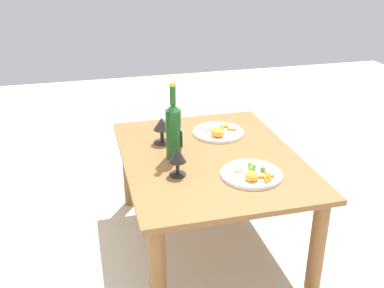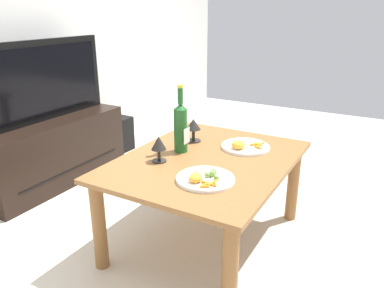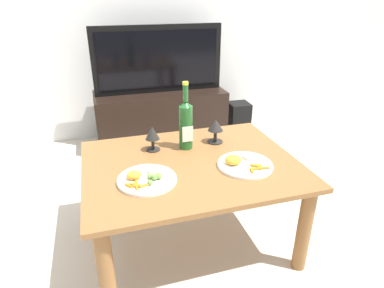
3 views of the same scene
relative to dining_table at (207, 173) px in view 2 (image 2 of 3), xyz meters
name	(u,v)px [view 2 (image 2 of 3)]	position (x,y,z in m)	size (l,w,h in m)	color
ground_plane	(206,239)	(0.00, 0.00, -0.41)	(6.40, 6.40, 0.00)	beige
dining_table	(207,173)	(0.00, 0.00, 0.00)	(1.07, 0.83, 0.50)	brown
tv_stand	(50,151)	(0.12, 1.38, -0.17)	(1.14, 0.46, 0.48)	black
tv_screen	(40,81)	(0.12, 1.38, 0.35)	(1.11, 0.05, 0.56)	black
floor_speaker	(119,134)	(0.89, 1.36, -0.26)	(0.19, 0.19, 0.31)	black
wine_bottle	(181,126)	(0.02, 0.17, 0.23)	(0.07, 0.08, 0.37)	#1E5923
goblet_left	(159,145)	(-0.16, 0.20, 0.18)	(0.08, 0.08, 0.14)	black
goblet_right	(193,126)	(0.20, 0.20, 0.18)	(0.09, 0.09, 0.14)	black
dinner_plate_left	(205,178)	(-0.25, -0.12, 0.10)	(0.27, 0.27, 0.05)	white
dinner_plate_right	(244,146)	(0.24, -0.11, 0.10)	(0.27, 0.27, 0.06)	white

